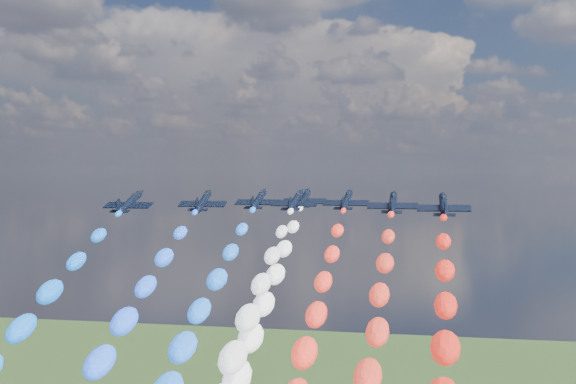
# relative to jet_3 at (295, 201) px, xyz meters

# --- Properties ---
(jet_0) EXTENTS (10.20, 13.44, 7.02)m
(jet_0) POSITION_rel_jet_3_xyz_m (-30.16, -14.31, 0.00)
(jet_0) COLOR black
(jet_1) EXTENTS (10.18, 13.43, 7.02)m
(jet_1) POSITION_rel_jet_3_xyz_m (-17.75, -6.33, 0.00)
(jet_1) COLOR black
(jet_2) EXTENTS (9.95, 13.27, 7.02)m
(jet_2) POSITION_rel_jet_3_xyz_m (-8.80, 4.07, 0.00)
(jet_2) COLOR black
(jet_3) EXTENTS (10.28, 13.50, 7.02)m
(jet_3) POSITION_rel_jet_3_xyz_m (0.00, 0.00, 0.00)
(jet_3) COLOR black
(jet_4) EXTENTS (9.58, 12.99, 7.02)m
(jet_4) POSITION_rel_jet_3_xyz_m (-0.26, 12.22, 0.00)
(jet_4) COLOR black
(jet_5) EXTENTS (10.12, 13.38, 7.02)m
(jet_5) POSITION_rel_jet_3_xyz_m (9.97, 4.65, 0.00)
(jet_5) COLOR black
(jet_6) EXTENTS (9.60, 13.01, 7.02)m
(jet_6) POSITION_rel_jet_3_xyz_m (20.25, -6.82, 0.00)
(jet_6) COLOR black
(jet_7) EXTENTS (9.96, 13.27, 7.02)m
(jet_7) POSITION_rel_jet_3_xyz_m (29.72, -14.11, 0.00)
(jet_7) COLOR black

